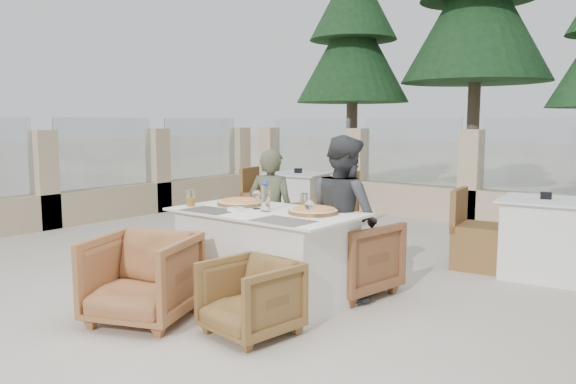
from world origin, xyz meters
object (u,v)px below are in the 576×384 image
Objects in this scene: water_bottle at (266,196)px; armchair_near_right at (250,298)px; armchair_far_right at (350,256)px; armchair_near_left at (142,278)px; pizza_right at (313,210)px; wine_glass_centre at (256,198)px; pizza_left at (241,202)px; diner_right at (344,217)px; beer_glass_right at (304,201)px; beer_glass_left at (191,198)px; armchair_far_left at (296,239)px; olive_dish at (236,209)px; dining_table at (266,255)px; wine_glass_corner at (309,210)px; bg_table_b at (544,238)px; bg_table_a at (298,199)px; diner_left at (271,215)px.

water_bottle is 0.44× the size of armchair_near_right.
armchair_near_left is at bearing 71.48° from armchair_far_right.
pizza_right is 0.54m from wine_glass_centre.
pizza_left is 1.62× the size of water_bottle.
diner_right is (0.86, 0.37, -0.09)m from pizza_left.
armchair_near_right is (0.24, -0.96, -0.57)m from beer_glass_right.
diner_right is at bearing 48.16° from water_bottle.
pizza_right is 2.73× the size of beer_glass_left.
pizza_left is at bearing 102.12° from armchair_far_left.
wine_glass_centre reaches higher than pizza_left.
olive_dish is at bearing -142.12° from water_bottle.
pizza_right is 0.37m from diner_right.
dining_table is at bearing 46.17° from armchair_near_left.
wine_glass_centre is at bearing 53.05° from armchair_near_left.
bg_table_b is at bearing 66.37° from wine_glass_corner.
water_bottle is 0.16× the size of bg_table_a.
diner_left reaches higher than wine_glass_centre.
water_bottle is at bearing 127.62° from armchair_far_left.
bg_table_b is at bearing 53.38° from dining_table.
bg_table_a and bg_table_b have the same top height.
beer_glass_left is 0.09× the size of bg_table_b.
dining_table is 8.70× the size of wine_glass_centre.
pizza_left reaches higher than olive_dish.
armchair_far_left reaches higher than armchair_far_right.
wine_glass_corner is at bearing -49.57° from beer_glass_right.
bg_table_b is at bearing -131.00° from armchair_far_left.
water_bottle is 0.15m from wine_glass_centre.
pizza_left is at bearing 162.00° from water_bottle.
diner_right reaches higher than armchair_far_right.
olive_dish is 0.07× the size of bg_table_b.
beer_glass_left reaches higher than bg_table_b.
water_bottle is 0.36× the size of armchair_far_right.
beer_glass_left reaches higher than bg_table_a.
wine_glass_corner is 0.25× the size of armchair_far_right.
diner_right reaches higher than water_bottle.
armchair_near_left is 0.45× the size of bg_table_a.
pizza_left is 0.95m from diner_right.
wine_glass_corner is (0.60, -0.19, 0.48)m from dining_table.
bg_table_b is (1.26, 2.11, -0.41)m from pizza_right.
armchair_near_left is (-0.26, -1.01, -0.53)m from wine_glass_centre.
diner_left reaches higher than wine_glass_corner.
diner_right reaches higher than armchair_near_right.
armchair_near_right is at bearing -76.00° from beer_glass_right.
wine_glass_corner is 0.25× the size of armchair_near_left.
armchair_near_left is 4.20m from bg_table_a.
pizza_left is at bearing -165.32° from beer_glass_right.
dining_table is at bearing 130.88° from armchair_near_right.
pizza_right is 1.16m from armchair_far_left.
diner_left is (-0.83, -0.09, 0.30)m from armchair_far_right.
pizza_left is 0.44m from water_bottle.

